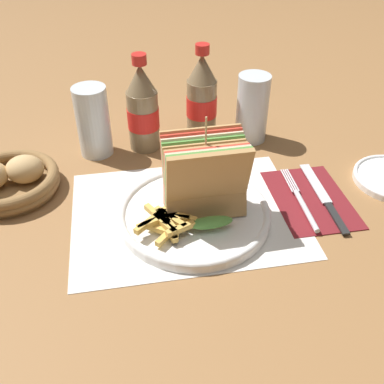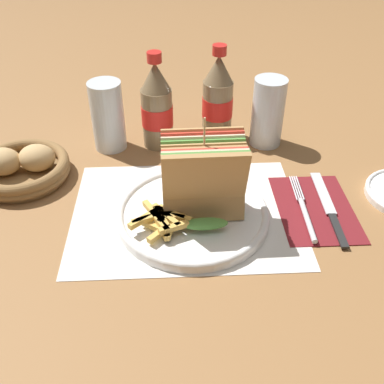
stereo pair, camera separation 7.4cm
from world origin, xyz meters
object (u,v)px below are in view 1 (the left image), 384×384
at_px(coke_bottle_far, 202,98).
at_px(glass_near, 252,108).
at_px(bread_basket, 9,180).
at_px(club_sandwich, 206,178).
at_px(fork, 303,204).
at_px(coke_bottle_near, 143,110).
at_px(plate_main, 194,214).
at_px(glass_far, 94,126).
at_px(knife, 324,197).

relative_size(coke_bottle_far, glass_near, 1.39).
height_order(coke_bottle_far, bread_basket, coke_bottle_far).
bearing_deg(club_sandwich, bread_basket, 157.71).
distance_m(fork, bread_basket, 0.51).
height_order(club_sandwich, coke_bottle_near, coke_bottle_near).
relative_size(plate_main, club_sandwich, 1.46).
bearing_deg(club_sandwich, fork, -1.35).
bearing_deg(glass_near, plate_main, -124.53).
xyz_separation_m(coke_bottle_near, glass_near, (0.22, -0.01, -0.01)).
bearing_deg(glass_far, club_sandwich, -53.51).
relative_size(fork, bread_basket, 1.00).
height_order(club_sandwich, glass_far, club_sandwich).
height_order(plate_main, club_sandwich, club_sandwich).
height_order(club_sandwich, glass_near, club_sandwich).
xyz_separation_m(fork, knife, (0.04, 0.01, -0.00)).
distance_m(club_sandwich, glass_near, 0.28).
relative_size(plate_main, coke_bottle_far, 1.29).
distance_m(glass_near, bread_basket, 0.48).
bearing_deg(plate_main, knife, 2.42).
bearing_deg(knife, coke_bottle_near, 143.17).
distance_m(club_sandwich, knife, 0.22).
height_order(plate_main, fork, plate_main).
height_order(glass_far, bread_basket, glass_far).
distance_m(plate_main, fork, 0.19).
bearing_deg(bread_basket, fork, -15.61).
distance_m(glass_near, glass_far, 0.32).
height_order(club_sandwich, fork, club_sandwich).
height_order(club_sandwich, knife, club_sandwich).
height_order(coke_bottle_far, glass_far, coke_bottle_far).
height_order(fork, knife, fork).
relative_size(coke_bottle_near, bread_basket, 1.12).
relative_size(coke_bottle_near, glass_far, 1.39).
bearing_deg(glass_far, bread_basket, -146.29).
bearing_deg(coke_bottle_near, glass_far, -176.37).
bearing_deg(knife, coke_bottle_far, 124.18).
xyz_separation_m(plate_main, club_sandwich, (0.02, -0.00, 0.07)).
bearing_deg(glass_near, coke_bottle_near, 178.41).
xyz_separation_m(club_sandwich, glass_near, (0.14, 0.24, -0.01)).
height_order(knife, coke_bottle_far, coke_bottle_far).
xyz_separation_m(knife, bread_basket, (-0.54, 0.12, 0.02)).
bearing_deg(glass_near, club_sandwich, -121.18).
bearing_deg(club_sandwich, glass_far, 126.49).
height_order(knife, bread_basket, bread_basket).
xyz_separation_m(glass_near, bread_basket, (-0.47, -0.10, -0.05)).
relative_size(knife, glass_near, 1.42).
bearing_deg(coke_bottle_near, knife, -38.72).
relative_size(glass_near, bread_basket, 0.80).
distance_m(coke_bottle_far, glass_far, 0.22).
xyz_separation_m(plate_main, coke_bottle_far, (0.06, 0.27, 0.07)).
distance_m(coke_bottle_far, glass_near, 0.11).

